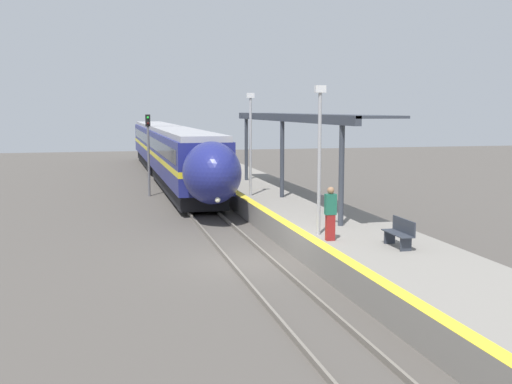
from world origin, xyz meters
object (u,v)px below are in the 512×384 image
at_px(lamppost_near, 319,150).
at_px(lamppost_mid, 251,137).
at_px(railway_signal, 148,147).
at_px(platform_bench, 400,232).
at_px(train, 169,149).
at_px(person_waiting, 330,213).

relative_size(lamppost_near, lamppost_mid, 1.00).
xyz_separation_m(railway_signal, lamppost_near, (4.43, -18.00, 0.88)).
height_order(lamppost_near, lamppost_mid, same).
relative_size(platform_bench, lamppost_near, 0.30).
bearing_deg(lamppost_mid, platform_bench, -82.04).
height_order(train, lamppost_near, lamppost_near).
bearing_deg(platform_bench, lamppost_near, 125.37).
bearing_deg(lamppost_mid, railway_signal, 119.81).
relative_size(railway_signal, lamppost_near, 0.96).
xyz_separation_m(platform_bench, lamppost_mid, (-1.79, 12.79, 2.43)).
xyz_separation_m(platform_bench, lamppost_near, (-1.79, 2.52, 2.43)).
relative_size(train, person_waiting, 23.41).
relative_size(train, platform_bench, 27.67).
distance_m(train, lamppost_near, 26.92).
xyz_separation_m(train, lamppost_near, (2.32, -26.77, 1.58)).
bearing_deg(lamppost_near, platform_bench, -54.63).
relative_size(platform_bench, railway_signal, 0.31).
distance_m(person_waiting, lamppost_near, 2.24).
height_order(train, person_waiting, train).
bearing_deg(person_waiting, lamppost_near, 92.13).
height_order(railway_signal, lamppost_mid, lamppost_mid).
bearing_deg(train, platform_bench, -82.02).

